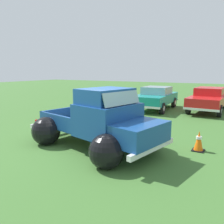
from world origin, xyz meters
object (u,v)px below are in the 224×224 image
object	(u,v)px
vintage_pickup_truck	(102,125)
show_car_1	(209,98)
show_car_0	(156,97)
lane_cone_0	(199,141)

from	to	relation	value
vintage_pickup_truck	show_car_1	xyz separation A→B (m)	(2.01, 8.82, 0.03)
show_car_0	lane_cone_0	world-z (taller)	show_car_0
show_car_0	lane_cone_0	bearing A→B (deg)	27.69
vintage_pickup_truck	show_car_1	world-z (taller)	vintage_pickup_truck
show_car_0	show_car_1	size ratio (longest dim) A/B	0.91
show_car_0	show_car_1	world-z (taller)	same
show_car_0	show_car_1	distance (m)	3.13
show_car_0	vintage_pickup_truck	bearing A→B (deg)	5.79
lane_cone_0	show_car_0	bearing A→B (deg)	119.05
vintage_pickup_truck	show_car_0	xyz separation A→B (m)	(-1.00, 7.93, 0.02)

